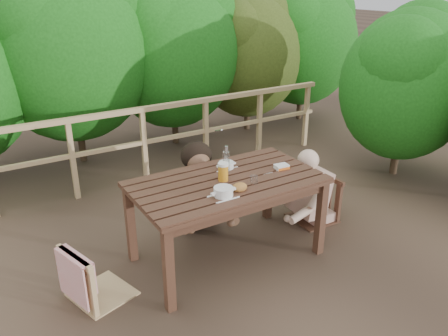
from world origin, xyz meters
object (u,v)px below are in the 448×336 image
bottle (226,160)px  butter_tub (281,167)px  diner_right (319,161)px  chair_right (315,181)px  bread_roll (240,187)px  beer_glass (223,173)px  tumbler (254,180)px  chair_far (194,185)px  woman (192,157)px  soup_far (226,166)px  table (227,220)px  soup_near (223,192)px  chair_left (96,247)px

bottle → butter_tub: size_ratio=2.08×
diner_right → bottle: bearing=89.8°
chair_right → butter_tub: bearing=-73.0°
bread_roll → bottle: bearing=75.0°
chair_right → beer_glass: beer_glass is taller
chair_right → butter_tub: 0.73m
chair_right → butter_tub: chair_right is taller
bread_roll → tumbler: size_ratio=1.64×
chair_far → woman: woman is taller
woman → tumbler: 1.02m
tumbler → butter_tub: tumbler is taller
soup_far → bottle: bearing=-122.5°
chair_far → butter_tub: (0.50, -0.86, 0.41)m
table → chair_right: 1.20m
beer_glass → bottle: bearing=50.2°
table → bread_roll: (-0.02, -0.24, 0.43)m
chair_right → soup_near: 1.48m
woman → butter_tub: woman is taller
chair_left → soup_far: (1.34, 0.18, 0.36)m
chair_left → bottle: (1.29, 0.10, 0.46)m
soup_far → tumbler: tumbler is taller
woman → butter_tub: size_ratio=11.10×
woman → bread_roll: bearing=97.1°
bottle → beer_glass: bearing=-129.8°
chair_left → woman: woman is taller
soup_far → woman: bearing=95.7°
bottle → table: bearing=-119.3°
soup_near → beer_glass: 0.31m
diner_right → soup_far: diner_right is taller
butter_tub → tumbler: bearing=-156.1°
soup_near → tumbler: (0.36, 0.08, -0.00)m
table → bottle: size_ratio=6.25×
chair_far → table: bearing=-83.2°
woman → bread_roll: size_ratio=10.64×
woman → bottle: (0.01, -0.68, 0.20)m
table → chair_far: chair_far is taller
diner_right → chair_far: bearing=60.4°
table → butter_tub: 0.72m
table → soup_far: (0.14, 0.23, 0.43)m
chair_right → beer_glass: 1.30m
soup_far → bread_roll: (-0.15, -0.47, 0.00)m
table → soup_near: soup_near is taller
chair_left → soup_near: chair_left is taller
bread_roll → bottle: 0.41m
chair_right → beer_glass: size_ratio=5.03×
diner_right → beer_glass: size_ratio=7.56×
soup_far → chair_right: bearing=-6.2°
chair_left → chair_right: (2.40, 0.06, -0.01)m
soup_near → beer_glass: (0.16, 0.26, 0.05)m
beer_glass → chair_far: bearing=82.1°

